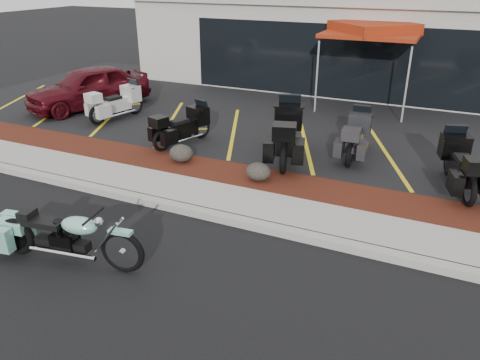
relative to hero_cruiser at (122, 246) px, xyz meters
The scene contains 17 objects.
ground 1.66m from the hero_cruiser, 55.03° to the left, with size 90.00×90.00×0.00m, color black.
curb 2.41m from the hero_cruiser, 67.59° to the left, with size 24.00×0.25×0.15m, color gray.
sidewalk 3.06m from the hero_cruiser, 72.64° to the left, with size 24.00×1.20×0.15m, color gray.
mulch_bed 4.21m from the hero_cruiser, 77.54° to the left, with size 24.00×1.20×0.16m, color #330B0B.
upper_lot 9.55m from the hero_cruiser, 84.56° to the left, with size 26.00×9.60×0.15m, color black.
dealership_building 15.86m from the hero_cruiser, 86.72° to the left, with size 18.00×8.16×4.00m.
boulder_left 4.45m from the hero_cruiser, 109.09° to the left, with size 0.61×0.51×0.43m, color black.
boulder_mid 4.03m from the hero_cruiser, 79.85° to the left, with size 0.58×0.48×0.41m, color black.
hero_cruiser is the anchor object (origin of this frame).
touring_white 8.76m from the hero_cruiser, 124.96° to the left, with size 2.01×0.77×1.17m, color silver, non-canonical shape.
touring_black_front 6.26m from the hero_cruiser, 107.27° to the left, with size 1.94×0.74×1.13m, color black, non-canonical shape.
touring_black_mid 6.37m from the hero_cruiser, 84.66° to the left, with size 2.50×0.96×1.46m, color black, non-canonical shape.
touring_grey 7.46m from the hero_cruiser, 71.81° to the left, with size 2.02×0.77×1.17m, color #28292D, non-canonical shape.
touring_black_rear 7.62m from the hero_cruiser, 52.81° to the left, with size 2.13×0.81×1.24m, color black, non-canonical shape.
parked_car 9.99m from the hero_cruiser, 133.86° to the left, with size 1.67×4.15×1.41m, color #450911.
traffic_cone 9.07m from the hero_cruiser, 91.62° to the left, with size 0.32×0.32×0.46m, color #F12F08.
popup_canopy 11.67m from the hero_cruiser, 81.57° to the left, with size 3.25×3.25×2.80m.
Camera 1 is at (3.47, -6.29, 4.54)m, focal length 35.00 mm.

